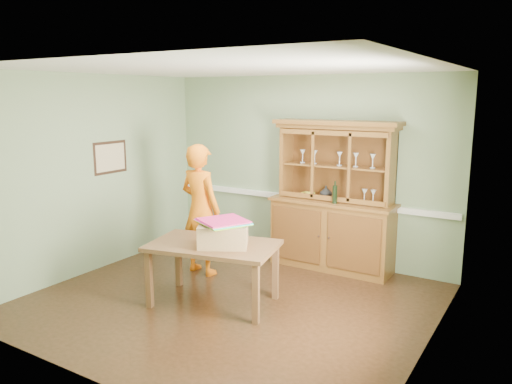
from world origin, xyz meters
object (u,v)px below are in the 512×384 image
Objects in this scene: china_hutch at (333,217)px; dining_table at (213,251)px; cardboard_box at (223,235)px; person at (200,209)px.

china_hutch reaches higher than dining_table.
cardboard_box is 1.19m from person.
dining_table is 0.90× the size of person.
dining_table is 2.94× the size of cardboard_box.
china_hutch is 1.97m from cardboard_box.
person is at bearing 122.97° from dining_table.
china_hutch is at bearing 57.58° from dining_table.
dining_table is (-0.69, -1.89, -0.09)m from china_hutch.
cardboard_box is (-0.54, -1.89, 0.12)m from china_hutch.
china_hutch is 2.01m from dining_table.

